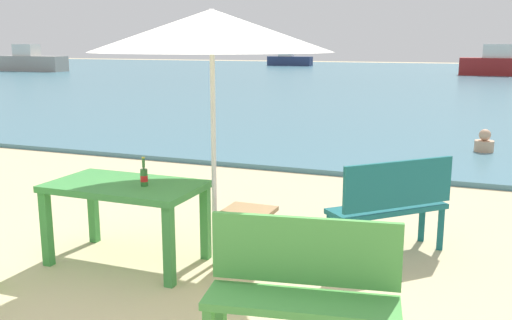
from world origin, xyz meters
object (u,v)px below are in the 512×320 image
object	(u,v)px
boat_barge	(32,61)
boat_tanker	(289,60)
beer_bottle_amber	(144,176)
patio_umbrella	(212,31)
picnic_table_green	(126,195)
bench_green_right	(303,285)
swimmer_person	(484,143)
bench_teal_center	(392,201)
boat_ferry	(503,64)
side_table_wood	(248,230)

from	to	relation	value
boat_barge	boat_tanker	distance (m)	21.07
beer_bottle_amber	patio_umbrella	xyz separation A→B (m)	(0.56, 0.27, 1.26)
beer_bottle_amber	boat_barge	world-z (taller)	boat_barge
picnic_table_green	bench_green_right	world-z (taller)	bench_green_right
boat_barge	boat_tanker	size ratio (longest dim) A/B	1.32
picnic_table_green	beer_bottle_amber	distance (m)	0.30
patio_umbrella	boat_barge	distance (m)	38.57
beer_bottle_amber	swimmer_person	xyz separation A→B (m)	(2.89, 6.73, -0.61)
beer_bottle_amber	patio_umbrella	size ratio (longest dim) A/B	0.12
boat_barge	boat_tanker	bearing A→B (deg)	48.97
boat_barge	bench_green_right	bearing A→B (deg)	-45.09
bench_teal_center	bench_green_right	bearing A→B (deg)	-96.53
patio_umbrella	bench_teal_center	world-z (taller)	patio_umbrella
picnic_table_green	swimmer_person	xyz separation A→B (m)	(3.11, 6.70, -0.41)
boat_tanker	swimmer_person	bearing A→B (deg)	-66.77
swimmer_person	boat_ferry	xyz separation A→B (m)	(1.10, 26.76, 0.51)
beer_bottle_amber	boat_ferry	distance (m)	33.72
swimmer_person	picnic_table_green	bearing A→B (deg)	-114.92
beer_bottle_amber	swimmer_person	world-z (taller)	beer_bottle_amber
picnic_table_green	beer_bottle_amber	bearing A→B (deg)	-6.62
swimmer_person	boat_ferry	size ratio (longest dim) A/B	0.08
boat_tanker	picnic_table_green	bearing A→B (deg)	-73.77
bench_teal_center	boat_ferry	size ratio (longest dim) A/B	0.21
boat_barge	boat_tanker	world-z (taller)	boat_barge
patio_umbrella	swimmer_person	world-z (taller)	patio_umbrella
bench_green_right	side_table_wood	bearing A→B (deg)	124.23
beer_bottle_amber	side_table_wood	bearing A→B (deg)	20.55
side_table_wood	swimmer_person	bearing A→B (deg)	72.44
beer_bottle_amber	patio_umbrella	distance (m)	1.41
boat_barge	boat_ferry	size ratio (longest dim) A/B	1.00
bench_teal_center	bench_green_right	world-z (taller)	same
boat_barge	picnic_table_green	bearing A→B (deg)	-46.11
boat_barge	boat_ferry	bearing A→B (deg)	10.97
side_table_wood	swimmer_person	size ratio (longest dim) A/B	1.32
beer_bottle_amber	bench_teal_center	bearing A→B (deg)	28.09
beer_bottle_amber	swimmer_person	size ratio (longest dim) A/B	0.65
side_table_wood	bench_green_right	xyz separation A→B (m)	(0.93, -1.36, 0.19)
bench_teal_center	boat_barge	distance (m)	39.05
swimmer_person	boat_tanker	distance (m)	39.94
picnic_table_green	boat_tanker	world-z (taller)	boat_tanker
picnic_table_green	patio_umbrella	bearing A→B (deg)	17.52
swimmer_person	side_table_wood	bearing A→B (deg)	-107.56
patio_umbrella	side_table_wood	distance (m)	1.79
patio_umbrella	side_table_wood	size ratio (longest dim) A/B	4.26
bench_green_right	swimmer_person	bearing A→B (deg)	81.95
swimmer_person	boat_tanker	world-z (taller)	boat_tanker
patio_umbrella	boat_ferry	world-z (taller)	patio_umbrella
boat_ferry	boat_barge	bearing A→B (deg)	-169.03
beer_bottle_amber	boat_tanker	distance (m)	45.30
patio_umbrella	bench_teal_center	size ratio (longest dim) A/B	2.08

